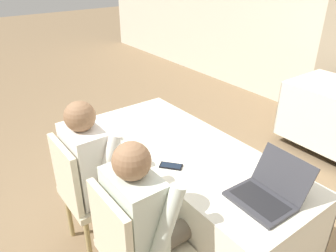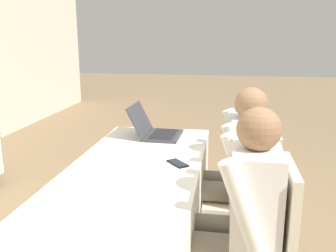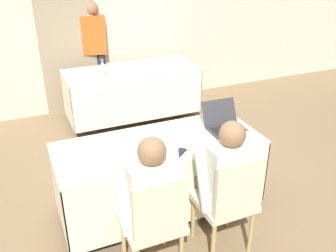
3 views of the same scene
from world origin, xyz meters
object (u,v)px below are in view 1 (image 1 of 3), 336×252
Objects in this scene: chair_near_left at (86,190)px; laptop at (267,193)px; person_checkered_shirt at (98,166)px; cell_phone at (171,166)px; chair_near_right at (133,246)px; person_white_shirt at (147,217)px.

laptop is at bearing -145.34° from chair_near_left.
cell_phone is at bearing -140.11° from person_checkered_shirt.
chair_near_left and chair_near_right have the same top height.
person_checkered_shirt reaches higher than chair_near_right.
cell_phone is 0.55m from chair_near_right.
cell_phone is 0.53m from person_checkered_shirt.
chair_near_left is 1.00× the size of chair_near_right.
laptop is 0.40× the size of chair_near_right.
laptop is at bearing -121.58° from person_white_shirt.
laptop is 2.37× the size of cell_phone.
chair_near_left is 0.63m from chair_near_right.
person_white_shirt is at bearing -90.00° from chair_near_right.
chair_near_left is 0.66m from person_white_shirt.
chair_near_left reaches higher than cell_phone.
chair_near_right is at bearing 170.58° from person_checkered_shirt.
chair_near_right is (0.22, -0.44, -0.24)m from cell_phone.
chair_near_left is at bearing 90.00° from person_checkered_shirt.
laptop is 0.31× the size of person_white_shirt.
person_white_shirt is (0.63, 0.10, 0.16)m from chair_near_left.
person_checkered_shirt and person_white_shirt have the same top height.
laptop is 0.40× the size of chair_near_left.
chair_near_left is (-0.98, -0.68, -0.28)m from laptop.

